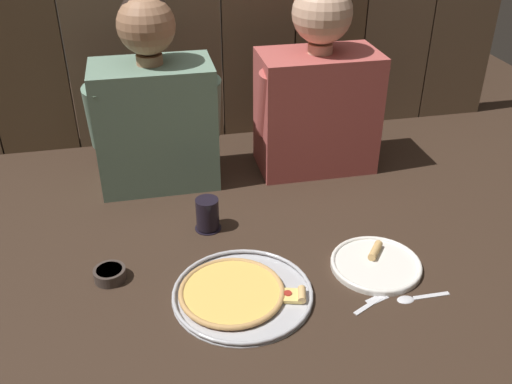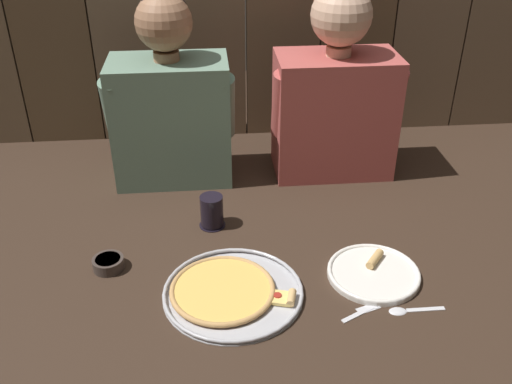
% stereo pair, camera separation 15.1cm
% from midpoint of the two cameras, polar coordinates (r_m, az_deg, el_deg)
% --- Properties ---
extents(ground_plane, '(3.20, 3.20, 0.00)m').
position_cam_midpoint_polar(ground_plane, '(1.54, 4.40, -7.71)').
color(ground_plane, '#332319').
extents(pizza_tray, '(0.35, 0.35, 0.03)m').
position_cam_midpoint_polar(pizza_tray, '(1.45, 0.32, -10.01)').
color(pizza_tray, '#B2B2B7').
rests_on(pizza_tray, ground).
extents(dinner_plate, '(0.24, 0.24, 0.03)m').
position_cam_midpoint_polar(dinner_plate, '(1.55, 14.49, -7.93)').
color(dinner_plate, white).
rests_on(dinner_plate, ground).
extents(drinking_glass, '(0.08, 0.08, 0.10)m').
position_cam_midpoint_polar(drinking_glass, '(1.67, -1.88, -2.05)').
color(drinking_glass, black).
rests_on(drinking_glass, ground).
extents(dipping_bowl, '(0.08, 0.08, 0.03)m').
position_cam_midpoint_polar(dipping_bowl, '(1.56, -11.91, -7.06)').
color(dipping_bowl, '#3D332D').
rests_on(dipping_bowl, ground).
extents(table_fork, '(0.12, 0.07, 0.01)m').
position_cam_midpoint_polar(table_fork, '(1.45, 13.95, -11.53)').
color(table_fork, silver).
rests_on(table_fork, ground).
extents(table_knife, '(0.15, 0.07, 0.01)m').
position_cam_midpoint_polar(table_knife, '(1.48, 15.64, -10.77)').
color(table_knife, silver).
rests_on(table_knife, ground).
extents(table_spoon, '(0.14, 0.03, 0.01)m').
position_cam_midpoint_polar(table_spoon, '(1.47, 17.83, -11.29)').
color(table_spoon, silver).
rests_on(table_spoon, ground).
extents(diner_left, '(0.41, 0.22, 0.62)m').
position_cam_midpoint_polar(diner_left, '(1.85, -6.29, 9.01)').
color(diner_left, slate).
rests_on(diner_left, ground).
extents(diner_right, '(0.43, 0.22, 0.63)m').
position_cam_midpoint_polar(diner_right, '(1.91, 10.28, 9.89)').
color(diner_right, '#AD4C47').
rests_on(diner_right, ground).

